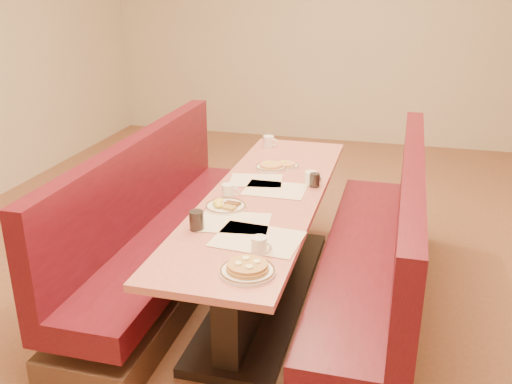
% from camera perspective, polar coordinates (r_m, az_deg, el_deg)
% --- Properties ---
extents(ground, '(8.00, 8.00, 0.00)m').
position_cam_1_polar(ground, '(3.95, 0.84, -10.41)').
color(ground, '#9E6647').
rests_on(ground, ground).
extents(diner_table, '(0.70, 2.50, 0.75)m').
position_cam_1_polar(diner_table, '(3.77, 0.88, -5.56)').
color(diner_table, black).
rests_on(diner_table, ground).
extents(booth_left, '(0.55, 2.50, 1.05)m').
position_cam_1_polar(booth_left, '(4.00, -9.39, -4.44)').
color(booth_left, '#4C3326').
rests_on(booth_left, ground).
extents(booth_right, '(0.55, 2.50, 1.05)m').
position_cam_1_polar(booth_right, '(3.69, 12.06, -6.94)').
color(booth_right, '#4C3326').
rests_on(booth_right, ground).
extents(placemat_near_left, '(0.43, 0.35, 0.00)m').
position_cam_1_polar(placemat_near_left, '(3.21, -2.18, -3.05)').
color(placemat_near_left, '#F7E2C1').
rests_on(placemat_near_left, diner_table).
extents(placemat_near_right, '(0.48, 0.38, 0.00)m').
position_cam_1_polar(placemat_near_right, '(3.02, 0.16, -4.69)').
color(placemat_near_right, '#F7E2C1').
rests_on(placemat_near_right, diner_table).
extents(placemat_far_left, '(0.39, 0.32, 0.00)m').
position_cam_1_polar(placemat_far_left, '(3.85, -0.01, 1.17)').
color(placemat_far_left, '#F7E2C1').
rests_on(placemat_far_left, diner_table).
extents(placemat_far_right, '(0.39, 0.30, 0.00)m').
position_cam_1_polar(placemat_far_right, '(3.69, 1.93, 0.26)').
color(placemat_far_right, '#F7E2C1').
rests_on(placemat_far_right, diner_table).
extents(pancake_plate, '(0.27, 0.27, 0.06)m').
position_cam_1_polar(pancake_plate, '(2.69, -0.86, -7.72)').
color(pancake_plate, white).
rests_on(pancake_plate, diner_table).
extents(eggs_plate, '(0.25, 0.25, 0.05)m').
position_cam_1_polar(eggs_plate, '(3.41, -3.12, -1.37)').
color(eggs_plate, white).
rests_on(eggs_plate, diner_table).
extents(extra_plate_mid, '(0.19, 0.19, 0.04)m').
position_cam_1_polar(extra_plate_mid, '(4.14, 3.04, 2.72)').
color(extra_plate_mid, white).
rests_on(extra_plate_mid, diner_table).
extents(extra_plate_far, '(0.23, 0.23, 0.05)m').
position_cam_1_polar(extra_plate_far, '(4.09, 1.50, 2.57)').
color(extra_plate_far, white).
rests_on(extra_plate_far, diner_table).
extents(coffee_mug_a, '(0.11, 0.08, 0.09)m').
position_cam_1_polar(coffee_mug_a, '(2.86, 0.38, -5.32)').
color(coffee_mug_a, white).
rests_on(coffee_mug_a, diner_table).
extents(coffee_mug_b, '(0.12, 0.08, 0.09)m').
position_cam_1_polar(coffee_mug_b, '(3.55, -2.74, 0.12)').
color(coffee_mug_b, white).
rests_on(coffee_mug_b, diner_table).
extents(coffee_mug_c, '(0.12, 0.08, 0.09)m').
position_cam_1_polar(coffee_mug_c, '(3.79, 5.55, 1.42)').
color(coffee_mug_c, white).
rests_on(coffee_mug_c, diner_table).
extents(coffee_mug_d, '(0.12, 0.09, 0.09)m').
position_cam_1_polar(coffee_mug_d, '(4.59, 1.29, 5.08)').
color(coffee_mug_d, white).
rests_on(coffee_mug_d, diner_table).
extents(soda_tumbler_near, '(0.08, 0.08, 0.11)m').
position_cam_1_polar(soda_tumbler_near, '(3.13, -5.98, -2.85)').
color(soda_tumbler_near, black).
rests_on(soda_tumbler_near, diner_table).
extents(soda_tumbler_mid, '(0.07, 0.07, 0.09)m').
position_cam_1_polar(soda_tumbler_mid, '(3.75, 5.88, 1.19)').
color(soda_tumbler_mid, black).
rests_on(soda_tumbler_mid, diner_table).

